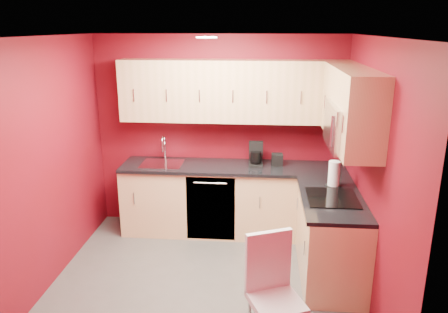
# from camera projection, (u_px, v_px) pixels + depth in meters

# --- Properties ---
(floor) EXTENTS (3.20, 3.20, 0.00)m
(floor) POSITION_uv_depth(u_px,v_px,m) (206.00, 281.00, 4.61)
(floor) COLOR #494644
(floor) RESTS_ON ground
(ceiling) EXTENTS (3.20, 3.20, 0.00)m
(ceiling) POSITION_uv_depth(u_px,v_px,m) (202.00, 36.00, 3.89)
(ceiling) COLOR white
(ceiling) RESTS_ON wall_back
(wall_back) EXTENTS (3.20, 0.00, 3.20)m
(wall_back) POSITION_uv_depth(u_px,v_px,m) (219.00, 133.00, 5.68)
(wall_back) COLOR #610916
(wall_back) RESTS_ON floor
(wall_front) EXTENTS (3.20, 0.00, 3.20)m
(wall_front) POSITION_uv_depth(u_px,v_px,m) (174.00, 242.00, 2.82)
(wall_front) COLOR #610916
(wall_front) RESTS_ON floor
(wall_left) EXTENTS (0.00, 3.00, 3.00)m
(wall_left) POSITION_uv_depth(u_px,v_px,m) (46.00, 165.00, 4.38)
(wall_left) COLOR #610916
(wall_left) RESTS_ON floor
(wall_right) EXTENTS (0.00, 3.00, 3.00)m
(wall_right) POSITION_uv_depth(u_px,v_px,m) (372.00, 174.00, 4.12)
(wall_right) COLOR #610916
(wall_right) RESTS_ON floor
(base_cabinets_back) EXTENTS (2.80, 0.60, 0.87)m
(base_cabinets_back) POSITION_uv_depth(u_px,v_px,m) (233.00, 200.00, 5.61)
(base_cabinets_back) COLOR #E0BD80
(base_cabinets_back) RESTS_ON floor
(base_cabinets_right) EXTENTS (0.60, 1.30, 0.87)m
(base_cabinets_right) POSITION_uv_depth(u_px,v_px,m) (330.00, 238.00, 4.62)
(base_cabinets_right) COLOR #E0BD80
(base_cabinets_right) RESTS_ON floor
(countertop_back) EXTENTS (2.80, 0.63, 0.04)m
(countertop_back) POSITION_uv_depth(u_px,v_px,m) (233.00, 167.00, 5.47)
(countertop_back) COLOR black
(countertop_back) RESTS_ON base_cabinets_back
(countertop_right) EXTENTS (0.63, 1.27, 0.04)m
(countertop_right) POSITION_uv_depth(u_px,v_px,m) (332.00, 199.00, 4.47)
(countertop_right) COLOR black
(countertop_right) RESTS_ON base_cabinets_right
(upper_cabinets_back) EXTENTS (2.80, 0.35, 0.75)m
(upper_cabinets_back) POSITION_uv_depth(u_px,v_px,m) (234.00, 91.00, 5.33)
(upper_cabinets_back) COLOR tan
(upper_cabinets_back) RESTS_ON wall_back
(upper_cabinets_right) EXTENTS (0.35, 1.55, 0.75)m
(upper_cabinets_right) POSITION_uv_depth(u_px,v_px,m) (350.00, 99.00, 4.37)
(upper_cabinets_right) COLOR tan
(upper_cabinets_right) RESTS_ON wall_right
(microwave) EXTENTS (0.42, 0.76, 0.42)m
(microwave) POSITION_uv_depth(u_px,v_px,m) (350.00, 126.00, 4.21)
(microwave) COLOR silver
(microwave) RESTS_ON upper_cabinets_right
(cooktop) EXTENTS (0.50, 0.55, 0.01)m
(cooktop) POSITION_uv_depth(u_px,v_px,m) (332.00, 198.00, 4.43)
(cooktop) COLOR black
(cooktop) RESTS_ON countertop_right
(sink) EXTENTS (0.52, 0.42, 0.35)m
(sink) POSITION_uv_depth(u_px,v_px,m) (162.00, 161.00, 5.55)
(sink) COLOR silver
(sink) RESTS_ON countertop_back
(dishwasher_front) EXTENTS (0.60, 0.02, 0.82)m
(dishwasher_front) POSITION_uv_depth(u_px,v_px,m) (211.00, 209.00, 5.36)
(dishwasher_front) COLOR black
(dishwasher_front) RESTS_ON base_cabinets_back
(downlight) EXTENTS (0.20, 0.20, 0.01)m
(downlight) POSITION_uv_depth(u_px,v_px,m) (207.00, 37.00, 4.18)
(downlight) COLOR white
(downlight) RESTS_ON ceiling
(coffee_maker) EXTENTS (0.18, 0.24, 0.29)m
(coffee_maker) POSITION_uv_depth(u_px,v_px,m) (256.00, 154.00, 5.44)
(coffee_maker) COLOR black
(coffee_maker) RESTS_ON countertop_back
(napkin_holder) EXTENTS (0.14, 0.14, 0.15)m
(napkin_holder) POSITION_uv_depth(u_px,v_px,m) (277.00, 160.00, 5.47)
(napkin_holder) COLOR black
(napkin_holder) RESTS_ON countertop_back
(paper_towel) EXTENTS (0.18, 0.18, 0.28)m
(paper_towel) POSITION_uv_depth(u_px,v_px,m) (334.00, 174.00, 4.73)
(paper_towel) COLOR white
(paper_towel) RESTS_ON countertop_right
(dining_chair) EXTENTS (0.53, 0.54, 0.99)m
(dining_chair) POSITION_uv_depth(u_px,v_px,m) (276.00, 297.00, 3.52)
(dining_chair) COLOR silver
(dining_chair) RESTS_ON floor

